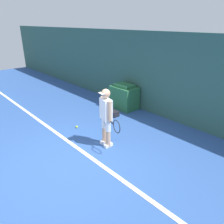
{
  "coord_description": "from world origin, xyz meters",
  "views": [
    {
      "loc": [
        3.7,
        -2.21,
        3.02
      ],
      "look_at": [
        -0.12,
        1.21,
        0.88
      ],
      "focal_mm": 35.0,
      "sensor_mm": 36.0,
      "label": 1
    }
  ],
  "objects_px": {
    "covered_chair": "(124,97)",
    "tennis_ball": "(77,127)",
    "tennis_player": "(106,116)",
    "equipment_bag": "(111,112)"
  },
  "relations": [
    {
      "from": "covered_chair",
      "to": "tennis_ball",
      "type": "bearing_deg",
      "value": -84.23
    },
    {
      "from": "equipment_bag",
      "to": "tennis_ball",
      "type": "bearing_deg",
      "value": -87.25
    },
    {
      "from": "tennis_player",
      "to": "equipment_bag",
      "type": "relative_size",
      "value": 2.41
    },
    {
      "from": "covered_chair",
      "to": "equipment_bag",
      "type": "height_order",
      "value": "covered_chair"
    },
    {
      "from": "tennis_ball",
      "to": "equipment_bag",
      "type": "xyz_separation_m",
      "value": [
        -0.07,
        1.45,
        0.06
      ]
    },
    {
      "from": "tennis_player",
      "to": "covered_chair",
      "type": "xyz_separation_m",
      "value": [
        -1.59,
        2.22,
        -0.41
      ]
    },
    {
      "from": "tennis_player",
      "to": "equipment_bag",
      "type": "bearing_deg",
      "value": 148.76
    },
    {
      "from": "covered_chair",
      "to": "equipment_bag",
      "type": "distance_m",
      "value": 0.89
    },
    {
      "from": "tennis_player",
      "to": "covered_chair",
      "type": "height_order",
      "value": "tennis_player"
    },
    {
      "from": "tennis_ball",
      "to": "equipment_bag",
      "type": "relative_size",
      "value": 0.11
    }
  ]
}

